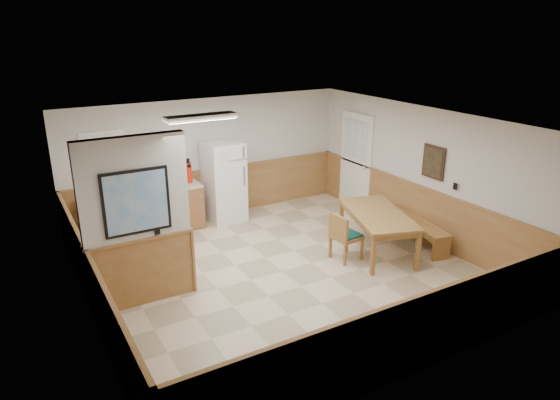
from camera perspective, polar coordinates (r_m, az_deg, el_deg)
ground at (r=8.40m, az=0.27°, el=-8.14°), size 6.00×6.00×0.00m
ceiling at (r=7.57m, az=0.29°, el=8.87°), size 6.00×6.00×0.02m
back_wall at (r=10.48m, az=-8.03°, el=4.71°), size 6.00×0.02×2.50m
right_wall at (r=9.69m, az=15.82°, el=2.91°), size 0.02×6.00×2.50m
left_wall at (r=6.99m, az=-21.54°, el=-4.21°), size 0.02×6.00×2.50m
wainscot_back at (r=10.68m, az=-7.80°, el=0.79°), size 6.00×0.04×1.00m
wainscot_right at (r=9.91m, az=15.34°, el=-1.27°), size 0.04×6.00×1.00m
wainscot_left at (r=7.31m, az=-20.65°, el=-9.58°), size 0.04×6.00×1.00m
partition_wall at (r=7.29m, az=-16.00°, el=-2.73°), size 1.50×0.20×2.50m
kitchen_counter at (r=10.06m, az=-13.49°, el=-1.01°), size 2.20×0.61×1.00m
exterior_door at (r=11.07m, az=8.64°, el=4.40°), size 0.07×1.02×2.15m
kitchen_window at (r=9.83m, az=-19.48°, el=4.58°), size 0.80×0.04×1.00m
wall_painting at (r=9.39m, az=17.13°, el=4.16°), size 0.04×0.50×0.60m
fluorescent_fixture at (r=8.40m, az=-9.06°, el=9.32°), size 1.20×0.30×0.09m
refrigerator at (r=10.32m, az=-6.43°, el=2.09°), size 0.77×0.74×1.65m
dining_table at (r=8.99m, az=11.09°, el=-1.98°), size 1.42×1.99×0.75m
dining_bench at (r=9.65m, az=15.46°, el=-2.84°), size 0.70×1.66×0.45m
dining_chair at (r=8.64m, az=7.19°, el=-3.86°), size 0.65×0.48×0.85m
fire_extinguisher at (r=10.06m, az=-10.40°, el=3.16°), size 0.13×0.13×0.50m
soap_bottle at (r=9.72m, az=-18.88°, el=1.06°), size 0.06×0.06×0.19m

